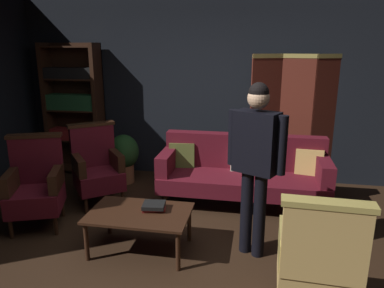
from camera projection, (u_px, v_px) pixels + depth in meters
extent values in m
plane|color=black|center=(177.00, 259.00, 3.55)|extent=(10.00, 10.00, 0.00)
cube|color=black|center=(212.00, 87.00, 5.51)|extent=(7.20, 0.10, 2.80)
cube|color=#5B2319|center=(265.00, 121.00, 5.29)|extent=(0.43, 0.22, 1.90)
cube|color=tan|center=(268.00, 56.00, 5.05)|extent=(0.43, 0.23, 0.06)
cube|color=#5B2319|center=(295.00, 121.00, 5.27)|extent=(0.46, 0.11, 1.90)
cube|color=tan|center=(300.00, 56.00, 5.02)|extent=(0.46, 0.12, 0.06)
cube|color=#5B2319|center=(326.00, 122.00, 5.24)|extent=(0.43, 0.22, 1.90)
cube|color=tan|center=(332.00, 56.00, 5.00)|extent=(0.43, 0.23, 0.06)
cube|color=black|center=(50.00, 109.00, 5.80)|extent=(0.06, 0.32, 2.05)
cube|color=black|center=(99.00, 111.00, 5.66)|extent=(0.06, 0.32, 2.05)
cube|color=black|center=(79.00, 108.00, 5.87)|extent=(0.90, 0.02, 2.05)
cube|color=black|center=(79.00, 168.00, 5.99)|extent=(0.86, 0.30, 0.02)
cube|color=black|center=(77.00, 140.00, 5.86)|extent=(0.86, 0.30, 0.02)
cube|color=maroon|center=(75.00, 134.00, 5.81)|extent=(0.78, 0.22, 0.17)
cube|color=black|center=(74.00, 110.00, 5.73)|extent=(0.86, 0.30, 0.02)
cube|color=#1E4C28|center=(73.00, 102.00, 5.68)|extent=(0.78, 0.22, 0.24)
cube|color=black|center=(71.00, 79.00, 5.60)|extent=(0.86, 0.30, 0.02)
cube|color=black|center=(70.00, 73.00, 5.56)|extent=(0.78, 0.22, 0.16)
cube|color=black|center=(68.00, 47.00, 5.47)|extent=(0.86, 0.30, 0.02)
cylinder|color=black|center=(165.00, 201.00, 4.59)|extent=(0.07, 0.07, 0.22)
cylinder|color=black|center=(322.00, 214.00, 4.26)|extent=(0.07, 0.07, 0.22)
cylinder|color=black|center=(175.00, 184.00, 5.16)|extent=(0.07, 0.07, 0.22)
cylinder|color=black|center=(315.00, 194.00, 4.83)|extent=(0.07, 0.07, 0.22)
cube|color=#4C0F19|center=(242.00, 182.00, 4.65)|extent=(2.10, 0.76, 0.20)
cube|color=#4C0F19|center=(244.00, 151.00, 4.86)|extent=(2.10, 0.18, 0.46)
cube|color=#4C0F19|center=(167.00, 161.00, 4.76)|extent=(0.16, 0.68, 0.26)
cube|color=#4C0F19|center=(324.00, 170.00, 4.42)|extent=(0.16, 0.68, 0.26)
cube|color=#4C5123|center=(182.00, 156.00, 4.92)|extent=(0.36, 0.20, 0.35)
cube|color=beige|center=(244.00, 159.00, 4.78)|extent=(0.35, 0.18, 0.35)
cube|color=tan|center=(309.00, 163.00, 4.63)|extent=(0.36, 0.20, 0.35)
cylinder|color=black|center=(86.00, 242.00, 3.49)|extent=(0.04, 0.04, 0.39)
cylinder|color=black|center=(178.00, 251.00, 3.33)|extent=(0.04, 0.04, 0.39)
cylinder|color=black|center=(109.00, 216.00, 4.00)|extent=(0.04, 0.04, 0.39)
cylinder|color=black|center=(189.00, 224.00, 3.84)|extent=(0.04, 0.04, 0.39)
cube|color=black|center=(140.00, 213.00, 3.61)|extent=(1.00, 0.64, 0.03)
cylinder|color=tan|center=(339.00, 285.00, 3.00)|extent=(0.04, 0.04, 0.22)
cylinder|color=tan|center=(282.00, 278.00, 3.09)|extent=(0.04, 0.04, 0.22)
cube|color=tan|center=(315.00, 274.00, 2.77)|extent=(0.58, 0.58, 0.24)
cube|color=tan|center=(324.00, 244.00, 2.45)|extent=(0.56, 0.14, 0.54)
cube|color=tan|center=(328.00, 204.00, 2.37)|extent=(0.60, 0.15, 0.04)
cube|color=tan|center=(353.00, 251.00, 2.65)|extent=(0.11, 0.50, 0.22)
cube|color=tan|center=(285.00, 243.00, 2.76)|extent=(0.11, 0.50, 0.22)
cylinder|color=black|center=(11.00, 229.00, 3.91)|extent=(0.04, 0.04, 0.22)
cylinder|color=black|center=(56.00, 225.00, 3.98)|extent=(0.04, 0.04, 0.22)
cylinder|color=black|center=(22.00, 210.00, 4.34)|extent=(0.04, 0.04, 0.22)
cylinder|color=black|center=(63.00, 207.00, 4.42)|extent=(0.04, 0.04, 0.22)
cube|color=#4C0F19|center=(36.00, 199.00, 4.10)|extent=(0.72, 0.72, 0.24)
cube|color=#4C0F19|center=(37.00, 160.00, 4.22)|extent=(0.57, 0.31, 0.54)
cube|color=black|center=(34.00, 136.00, 4.14)|extent=(0.61, 0.33, 0.04)
cube|color=black|center=(11.00, 181.00, 4.00)|extent=(0.26, 0.50, 0.22)
cube|color=black|center=(56.00, 179.00, 4.08)|extent=(0.26, 0.50, 0.22)
cylinder|color=black|center=(86.00, 206.00, 4.47)|extent=(0.04, 0.04, 0.22)
cylinder|color=black|center=(122.00, 199.00, 4.68)|extent=(0.04, 0.04, 0.22)
cylinder|color=black|center=(79.00, 193.00, 4.86)|extent=(0.04, 0.04, 0.22)
cylinder|color=black|center=(112.00, 187.00, 5.07)|extent=(0.04, 0.04, 0.22)
cube|color=#4C0F19|center=(99.00, 179.00, 4.71)|extent=(0.79, 0.79, 0.24)
cube|color=#4C0F19|center=(93.00, 146.00, 4.80)|extent=(0.51, 0.44, 0.54)
cube|color=black|center=(91.00, 124.00, 4.72)|extent=(0.55, 0.48, 0.04)
cube|color=black|center=(78.00, 165.00, 4.54)|extent=(0.38, 0.45, 0.22)
cube|color=black|center=(116.00, 160.00, 4.76)|extent=(0.38, 0.45, 0.22)
cylinder|color=black|center=(259.00, 215.00, 3.51)|extent=(0.12, 0.12, 0.86)
cylinder|color=black|center=(246.00, 211.00, 3.59)|extent=(0.12, 0.12, 0.86)
cube|color=maroon|center=(255.00, 168.00, 3.43)|extent=(0.36, 0.28, 0.09)
cube|color=black|center=(256.00, 142.00, 3.36)|extent=(0.45, 0.36, 0.58)
cube|color=white|center=(262.00, 137.00, 3.44)|extent=(0.13, 0.07, 0.41)
cube|color=maroon|center=(263.00, 113.00, 3.38)|extent=(0.09, 0.06, 0.04)
cylinder|color=black|center=(282.00, 146.00, 3.22)|extent=(0.09, 0.09, 0.54)
cylinder|color=black|center=(233.00, 137.00, 3.50)|extent=(0.09, 0.09, 0.54)
sphere|color=tan|center=(258.00, 98.00, 3.26)|extent=(0.20, 0.20, 0.20)
sphere|color=black|center=(259.00, 93.00, 3.24)|extent=(0.18, 0.18, 0.18)
cylinder|color=brown|center=(125.00, 173.00, 5.51)|extent=(0.28, 0.28, 0.28)
ellipsoid|color=#193D19|center=(124.00, 152.00, 5.42)|extent=(0.45, 0.45, 0.51)
cube|color=maroon|center=(154.00, 208.00, 3.65)|extent=(0.26, 0.20, 0.03)
cube|color=black|center=(154.00, 205.00, 3.64)|extent=(0.24, 0.22, 0.04)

